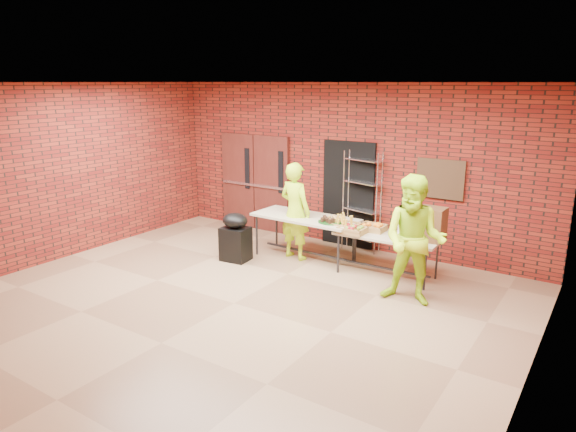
# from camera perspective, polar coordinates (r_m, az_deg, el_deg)

# --- Properties ---
(room) EXTENTS (8.08, 7.08, 3.28)m
(room) POSITION_cam_1_polar(r_m,az_deg,el_deg) (7.31, -6.34, 1.89)
(room) COLOR #816245
(room) RESTS_ON ground
(double_doors) EXTENTS (1.78, 0.12, 2.10)m
(double_doors) POSITION_cam_1_polar(r_m,az_deg,el_deg) (11.39, -3.69, 3.77)
(double_doors) COLOR #4E1D16
(double_doors) RESTS_ON room
(dark_doorway) EXTENTS (1.10, 0.06, 2.10)m
(dark_doorway) POSITION_cam_1_polar(r_m,az_deg,el_deg) (10.21, 6.71, 2.39)
(dark_doorway) COLOR black
(dark_doorway) RESTS_ON room
(bronze_plaque) EXTENTS (0.85, 0.04, 0.70)m
(bronze_plaque) POSITION_cam_1_polar(r_m,az_deg,el_deg) (9.45, 16.56, 3.98)
(bronze_plaque) COLOR #3F2C19
(bronze_plaque) RESTS_ON room
(wire_rack) EXTENTS (0.75, 0.41, 1.95)m
(wire_rack) POSITION_cam_1_polar(r_m,az_deg,el_deg) (9.95, 8.20, 1.56)
(wire_rack) COLOR silver
(wire_rack) RESTS_ON room
(table_left) EXTENTS (1.99, 0.87, 0.81)m
(table_left) POSITION_cam_1_polar(r_m,az_deg,el_deg) (9.45, 1.93, -0.43)
(table_left) COLOR #BAAE8E
(table_left) RESTS_ON room
(table_right) EXTENTS (1.75, 0.77, 0.71)m
(table_right) POSITION_cam_1_polar(r_m,az_deg,el_deg) (8.80, 10.99, -2.45)
(table_right) COLOR #BAAE8E
(table_right) RESTS_ON room
(basket_bananas) EXTENTS (0.48, 0.37, 0.15)m
(basket_bananas) POSITION_cam_1_polar(r_m,az_deg,el_deg) (8.98, 6.37, -1.09)
(basket_bananas) COLOR #AB7E45
(basket_bananas) RESTS_ON table_right
(basket_oranges) EXTENTS (0.43, 0.34, 0.13)m
(basket_oranges) POSITION_cam_1_polar(r_m,az_deg,el_deg) (8.98, 9.39, -1.24)
(basket_oranges) COLOR #AB7E45
(basket_oranges) RESTS_ON table_right
(basket_apples) EXTENTS (0.44, 0.34, 0.14)m
(basket_apples) POSITION_cam_1_polar(r_m,az_deg,el_deg) (8.78, 7.16, -1.52)
(basket_apples) COLOR #AB7E45
(basket_apples) RESTS_ON table_right
(muffin_tray) EXTENTS (0.44, 0.44, 0.11)m
(muffin_tray) POSITION_cam_1_polar(r_m,az_deg,el_deg) (9.05, 4.76, -0.39)
(muffin_tray) COLOR #124613
(muffin_tray) RESTS_ON table_left
(napkin_box) EXTENTS (0.18, 0.12, 0.06)m
(napkin_box) POSITION_cam_1_polar(r_m,az_deg,el_deg) (9.60, 0.82, 0.41)
(napkin_box) COLOR silver
(napkin_box) RESTS_ON table_left
(coffee_dispenser) EXTENTS (0.41, 0.37, 0.55)m
(coffee_dispenser) POSITION_cam_1_polar(r_m,az_deg,el_deg) (8.57, 15.66, -0.88)
(coffee_dispenser) COLOR brown
(coffee_dispenser) RESTS_ON table_right
(cup_stack_front) EXTENTS (0.08, 0.08, 0.23)m
(cup_stack_front) POSITION_cam_1_polar(r_m,az_deg,el_deg) (8.51, 12.92, -1.92)
(cup_stack_front) COLOR silver
(cup_stack_front) RESTS_ON table_right
(cup_stack_mid) EXTENTS (0.09, 0.09, 0.26)m
(cup_stack_mid) POSITION_cam_1_polar(r_m,az_deg,el_deg) (8.45, 13.73, -1.98)
(cup_stack_mid) COLOR silver
(cup_stack_mid) RESTS_ON table_right
(cup_stack_back) EXTENTS (0.07, 0.07, 0.22)m
(cup_stack_back) POSITION_cam_1_polar(r_m,az_deg,el_deg) (8.64, 12.30, -1.67)
(cup_stack_back) COLOR silver
(cup_stack_back) RESTS_ON table_right
(covered_grill) EXTENTS (0.53, 0.46, 0.89)m
(covered_grill) POSITION_cam_1_polar(r_m,az_deg,el_deg) (9.47, -5.86, -2.32)
(covered_grill) COLOR black
(covered_grill) RESTS_ON room
(volunteer_woman) EXTENTS (0.72, 0.52, 1.81)m
(volunteer_woman) POSITION_cam_1_polar(r_m,az_deg,el_deg) (9.43, 0.81, 0.56)
(volunteer_woman) COLOR #B6EE1A
(volunteer_woman) RESTS_ON room
(volunteer_man) EXTENTS (1.01, 0.83, 1.93)m
(volunteer_man) POSITION_cam_1_polar(r_m,az_deg,el_deg) (7.71, 13.85, -2.65)
(volunteer_man) COLOR #B6EE1A
(volunteer_man) RESTS_ON room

